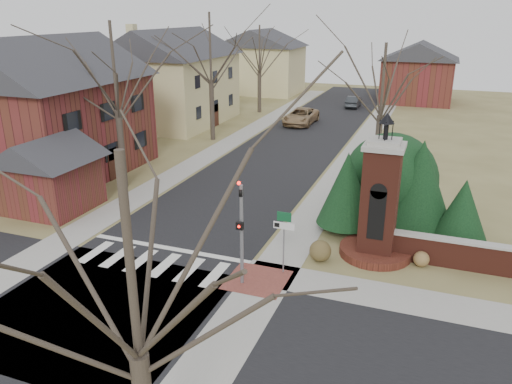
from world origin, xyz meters
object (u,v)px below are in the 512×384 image
at_px(sign_post, 284,230).
at_px(brick_gate_monument, 379,210).
at_px(traffic_signal_pole, 241,225).
at_px(distant_car, 354,102).
at_px(pickup_truck, 301,116).

height_order(sign_post, brick_gate_monument, brick_gate_monument).
height_order(traffic_signal_pole, sign_post, traffic_signal_pole).
xyz_separation_m(sign_post, brick_gate_monument, (3.41, 3.01, 0.22)).
height_order(sign_post, distant_car, sign_post).
distance_m(traffic_signal_pole, distant_car, 40.98).
height_order(pickup_truck, distant_car, pickup_truck).
bearing_deg(traffic_signal_pole, brick_gate_monument, 43.24).
relative_size(brick_gate_monument, pickup_truck, 1.19).
xyz_separation_m(brick_gate_monument, distant_car, (-7.40, 36.42, -1.53)).
distance_m(brick_gate_monument, pickup_truck, 27.74).
relative_size(traffic_signal_pole, brick_gate_monument, 0.69).
bearing_deg(distant_car, sign_post, 94.90).
height_order(brick_gate_monument, distant_car, brick_gate_monument).
height_order(traffic_signal_pole, brick_gate_monument, brick_gate_monument).
height_order(traffic_signal_pole, distant_car, traffic_signal_pole).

